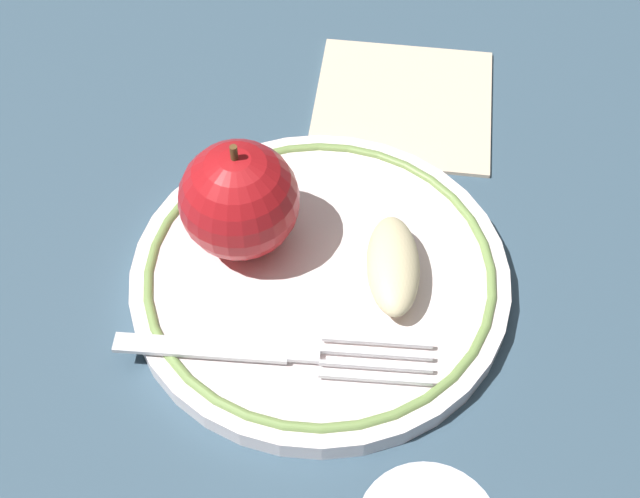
# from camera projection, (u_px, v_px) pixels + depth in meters

# --- Properties ---
(ground_plane) EXTENTS (2.00, 2.00, 0.00)m
(ground_plane) POSITION_uv_depth(u_px,v_px,m) (297.00, 298.00, 0.55)
(ground_plane) COLOR #375063
(plate) EXTENTS (0.23, 0.23, 0.02)m
(plate) POSITION_uv_depth(u_px,v_px,m) (320.00, 277.00, 0.55)
(plate) COLOR white
(plate) RESTS_ON ground_plane
(apple_red_whole) EXTENTS (0.07, 0.07, 0.08)m
(apple_red_whole) POSITION_uv_depth(u_px,v_px,m) (239.00, 200.00, 0.53)
(apple_red_whole) COLOR #B0161B
(apple_red_whole) RESTS_ON plate
(apple_slice_front) EXTENTS (0.06, 0.08, 0.02)m
(apple_slice_front) POSITION_uv_depth(u_px,v_px,m) (393.00, 265.00, 0.53)
(apple_slice_front) COLOR beige
(apple_slice_front) RESTS_ON plate
(fork) EXTENTS (0.18, 0.07, 0.00)m
(fork) POSITION_uv_depth(u_px,v_px,m) (263.00, 352.00, 0.51)
(fork) COLOR silver
(fork) RESTS_ON plate
(napkin_folded) EXTENTS (0.16, 0.16, 0.01)m
(napkin_folded) POSITION_uv_depth(u_px,v_px,m) (403.00, 103.00, 0.65)
(napkin_folded) COLOR beige
(napkin_folded) RESTS_ON ground_plane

